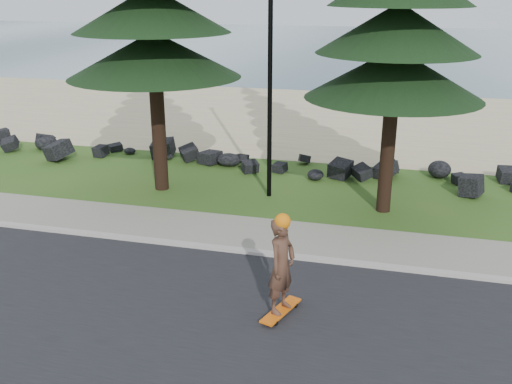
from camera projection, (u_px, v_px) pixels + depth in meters
The scene contains 9 objects.
ground at pixel (242, 237), 14.87m from camera, with size 160.00×160.00×0.00m, color #2E531A.
road at pixel (178, 333), 10.77m from camera, with size 160.00×7.00×0.02m, color black.
kerb at pixel (232, 250), 14.04m from camera, with size 160.00×0.20×0.10m, color #ACA49B.
sidewalk at pixel (244, 233), 15.04m from camera, with size 160.00×2.00×0.08m, color gray.
beach_sand at pixel (320, 118), 28.08m from camera, with size 160.00×15.00×0.01m, color tan.
ocean at pixel (368, 45), 61.32m from camera, with size 160.00×58.00×0.01m, color #31505D.
seawall_boulders at pixel (284, 172), 19.97m from camera, with size 60.00×2.40×1.10m, color black, non-canonical shape.
lamp_post at pixel (270, 61), 16.37m from camera, with size 0.25×0.14×8.14m.
skateboarder at pixel (282, 266), 10.98m from camera, with size 0.67×1.19×2.17m.
Camera 1 is at (3.68, -13.06, 6.21)m, focal length 40.00 mm.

